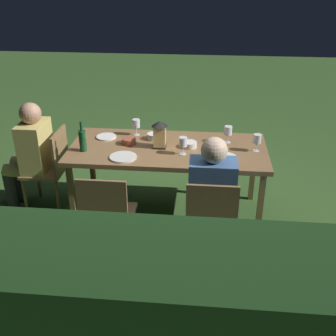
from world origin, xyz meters
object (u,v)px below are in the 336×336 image
(plate_b, at_px, (224,158))
(person_in_mustard, at_px, (30,152))
(chair_side_right_a, at_px, (211,220))
(bowl_olives, at_px, (129,141))
(bowl_salad, at_px, (190,144))
(green_bottle_on_table, at_px, (83,140))
(chair_side_right_b, at_px, (107,215))
(plate_a, at_px, (106,137))
(lantern_centerpiece, at_px, (160,133))
(wine_glass_d, at_px, (136,124))
(chair_head_far, at_px, (51,166))
(plate_c, at_px, (123,157))
(wine_glass_b, at_px, (228,131))
(wine_glass_a, at_px, (257,140))
(dining_table, at_px, (168,152))
(bowl_bread, at_px, (153,136))
(wine_glass_c, at_px, (183,143))
(person_in_blue, at_px, (212,192))

(plate_b, bearing_deg, person_in_mustard, -5.92)
(person_in_mustard, bearing_deg, chair_side_right_a, 155.55)
(bowl_olives, xyz_separation_m, bowl_salad, (-0.60, 0.03, -0.00))
(person_in_mustard, xyz_separation_m, green_bottle_on_table, (-0.60, 0.15, 0.22))
(green_bottle_on_table, xyz_separation_m, bowl_salad, (-1.00, -0.18, -0.08))
(chair_side_right_b, bearing_deg, plate_a, -77.60)
(chair_side_right_a, xyz_separation_m, lantern_centerpiece, (0.51, -0.83, 0.41))
(wine_glass_d, bearing_deg, plate_a, 18.51)
(chair_head_far, relative_size, plate_c, 3.51)
(plate_c, bearing_deg, wine_glass_b, -154.96)
(plate_a, height_order, plate_b, same)
(chair_side_right_b, relative_size, plate_c, 3.51)
(chair_side_right_b, xyz_separation_m, wine_glass_b, (-1.00, -1.00, 0.38))
(plate_a, relative_size, plate_c, 0.81)
(wine_glass_d, relative_size, bowl_olives, 1.25)
(green_bottle_on_table, distance_m, bowl_olives, 0.45)
(wine_glass_d, bearing_deg, lantern_centerpiece, 134.31)
(plate_b, xyz_separation_m, bowl_olives, (0.92, -0.25, 0.02))
(plate_a, bearing_deg, wine_glass_d, -161.49)
(chair_side_right_a, xyz_separation_m, plate_c, (0.81, -0.55, 0.27))
(green_bottle_on_table, distance_m, plate_c, 0.43)
(wine_glass_a, relative_size, wine_glass_b, 1.00)
(dining_table, distance_m, wine_glass_a, 0.85)
(plate_c, bearing_deg, wine_glass_a, -167.76)
(bowl_olives, bearing_deg, person_in_mustard, 2.75)
(chair_side_right_a, height_order, plate_c, chair_side_right_a)
(bowl_salad, bearing_deg, green_bottle_on_table, 9.98)
(bowl_salad, bearing_deg, plate_a, -10.78)
(bowl_olives, relative_size, bowl_salad, 1.01)
(lantern_centerpiece, xyz_separation_m, bowl_bread, (0.09, -0.19, -0.12))
(plate_c, xyz_separation_m, bowl_salad, (-0.60, -0.30, 0.02))
(chair_side_right_a, bearing_deg, bowl_salad, -75.65)
(green_bottle_on_table, relative_size, wine_glass_b, 1.72)
(dining_table, xyz_separation_m, wine_glass_c, (-0.15, 0.14, 0.17))
(bowl_salad, bearing_deg, wine_glass_d, -24.93)
(wine_glass_b, distance_m, plate_b, 0.39)
(lantern_centerpiece, distance_m, wine_glass_b, 0.68)
(chair_side_right_b, relative_size, lantern_centerpiece, 3.28)
(lantern_centerpiece, relative_size, wine_glass_d, 1.57)
(wine_glass_b, relative_size, wine_glass_c, 1.00)
(person_in_blue, bearing_deg, wine_glass_c, -60.62)
(chair_side_right_a, height_order, green_bottle_on_table, green_bottle_on_table)
(wine_glass_c, xyz_separation_m, wine_glass_d, (0.51, -0.43, 0.00))
(chair_head_far, height_order, plate_a, chair_head_far)
(dining_table, relative_size, plate_c, 7.64)
(chair_head_far, bearing_deg, dining_table, 180.00)
(chair_head_far, bearing_deg, person_in_blue, 158.75)
(person_in_mustard, bearing_deg, green_bottle_on_table, 165.75)
(chair_head_far, bearing_deg, lantern_centerpiece, -179.85)
(chair_head_far, bearing_deg, wine_glass_d, -161.32)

